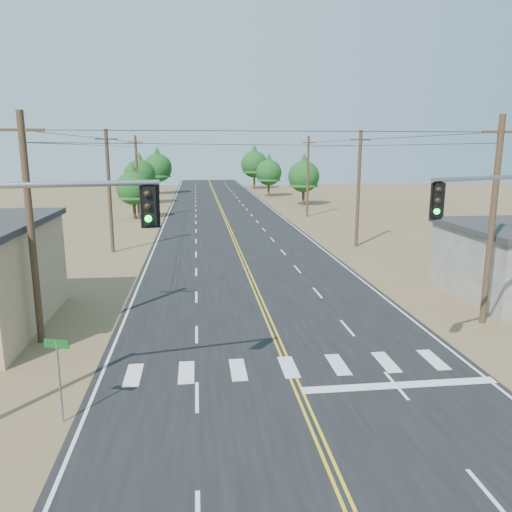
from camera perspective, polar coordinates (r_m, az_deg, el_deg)
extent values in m
plane|color=olive|center=(13.54, 10.63, -26.66)|extent=(220.00, 220.00, 0.00)
cube|color=black|center=(41.04, -1.84, 0.29)|extent=(15.00, 200.00, 0.02)
cylinder|color=#4C3826|center=(23.37, -24.31, 2.60)|extent=(0.30, 0.30, 10.00)
cube|color=#4C3826|center=(23.13, -25.24, 12.90)|extent=(1.80, 0.12, 0.12)
cylinder|color=#4C3826|center=(42.74, -16.41, 7.04)|extent=(0.30, 0.30, 10.00)
cube|color=#4C3826|center=(42.61, -16.75, 12.67)|extent=(1.80, 0.12, 0.12)
cylinder|color=#4C3826|center=(62.51, -13.43, 8.67)|extent=(0.30, 0.30, 10.00)
cube|color=#4C3826|center=(62.42, -13.62, 12.52)|extent=(1.80, 0.12, 0.12)
cylinder|color=#4C3826|center=(26.28, 25.37, 3.45)|extent=(0.30, 0.30, 10.00)
cube|color=#4C3826|center=(26.07, 26.22, 12.60)|extent=(1.80, 0.12, 0.12)
cylinder|color=#4C3826|center=(44.40, 11.63, 7.46)|extent=(0.30, 0.30, 10.00)
cube|color=#4C3826|center=(44.27, 11.86, 12.88)|extent=(1.80, 0.12, 0.12)
cylinder|color=#4C3826|center=(63.65, 5.94, 8.99)|extent=(0.30, 0.30, 10.00)
cube|color=#4C3826|center=(63.56, 6.02, 12.77)|extent=(1.80, 0.12, 0.12)
cylinder|color=gray|center=(15.28, -23.44, 7.47)|extent=(6.49, 1.38, 0.17)
cube|color=black|center=(15.33, -12.07, 5.64)|extent=(0.42, 0.38, 1.16)
sphere|color=black|center=(15.11, -12.33, 6.94)|extent=(0.21, 0.21, 0.21)
sphere|color=black|center=(15.15, -12.27, 5.56)|extent=(0.21, 0.21, 0.21)
sphere|color=#0CE533|center=(15.19, -12.21, 4.18)|extent=(0.21, 0.21, 0.21)
cylinder|color=gray|center=(20.56, 25.80, 8.09)|extent=(6.33, 2.81, 0.17)
cube|color=black|center=(18.16, 20.01, 6.03)|extent=(0.46, 0.43, 1.15)
sphere|color=black|center=(17.94, 20.13, 7.13)|extent=(0.21, 0.21, 0.21)
sphere|color=black|center=(17.97, 20.05, 5.97)|extent=(0.21, 0.21, 0.21)
sphere|color=#0CE533|center=(18.01, 19.96, 4.81)|extent=(0.21, 0.21, 0.21)
cylinder|color=gray|center=(17.07, -21.50, -13.24)|extent=(0.07, 0.07, 2.73)
cube|color=#0B5218|center=(16.59, -21.84, -9.30)|extent=(0.79, 0.28, 0.27)
cylinder|color=#3F2D1E|center=(63.22, -13.73, 5.26)|extent=(0.40, 0.40, 2.47)
cone|color=#124116|center=(62.93, -13.89, 8.36)|extent=(3.84, 3.84, 4.39)
sphere|color=#124116|center=(62.99, -13.85, 7.55)|extent=(4.11, 4.11, 4.11)
cylinder|color=#3F2D1E|center=(80.35, -13.04, 6.85)|extent=(0.46, 0.46, 2.90)
cone|color=#124116|center=(80.10, -13.17, 9.72)|extent=(4.51, 4.51, 5.16)
sphere|color=#124116|center=(80.15, -13.14, 8.97)|extent=(4.83, 4.83, 4.83)
cylinder|color=#3F2D1E|center=(97.60, -11.11, 7.92)|extent=(0.47, 0.47, 3.22)
cone|color=#124116|center=(97.39, -11.22, 10.54)|extent=(5.00, 5.00, 5.72)
sphere|color=#124116|center=(97.42, -11.19, 9.85)|extent=(5.36, 5.36, 5.36)
cylinder|color=#3F2D1E|center=(76.88, 5.43, 6.86)|extent=(0.43, 0.43, 2.83)
cone|color=#124116|center=(76.62, 5.49, 9.78)|extent=(4.40, 4.40, 5.03)
sphere|color=#124116|center=(76.67, 5.48, 9.02)|extent=(4.71, 4.71, 4.71)
cylinder|color=#3F2D1E|center=(91.17, 1.45, 7.72)|extent=(0.39, 0.39, 2.78)
cone|color=#124116|center=(90.95, 1.47, 10.15)|extent=(4.33, 4.33, 4.95)
sphere|color=#124116|center=(90.99, 1.46, 9.51)|extent=(4.64, 4.64, 4.64)
cylinder|color=#3F2D1E|center=(108.45, -0.20, 8.59)|extent=(0.45, 0.45, 3.40)
cone|color=#124116|center=(108.26, -0.20, 11.09)|extent=(5.29, 5.29, 6.04)
sphere|color=#124116|center=(108.29, -0.20, 10.44)|extent=(5.67, 5.67, 5.67)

